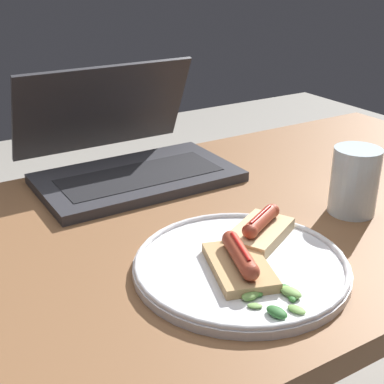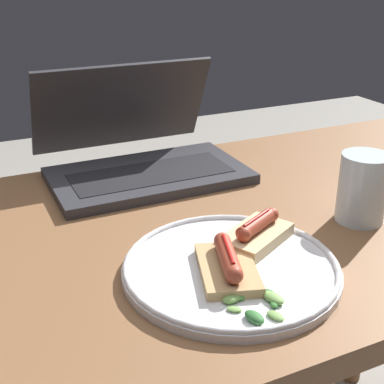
% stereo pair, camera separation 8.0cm
% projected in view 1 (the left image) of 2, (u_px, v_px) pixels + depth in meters
% --- Properties ---
extents(desk, '(1.34, 0.66, 0.77)m').
position_uv_depth(desk, '(218.00, 273.00, 0.89)').
color(desk, brown).
rests_on(desk, ground_plane).
extents(laptop, '(0.36, 0.29, 0.20)m').
position_uv_depth(laptop, '(127.00, 156.00, 1.00)').
color(laptop, '#2D2D33').
rests_on(laptop, desk).
extents(plate, '(0.29, 0.29, 0.02)m').
position_uv_depth(plate, '(241.00, 265.00, 0.71)').
color(plate, silver).
rests_on(plate, desk).
extents(sausage_toast_left, '(0.10, 0.13, 0.04)m').
position_uv_depth(sausage_toast_left, '(240.00, 262.00, 0.68)').
color(sausage_toast_left, tan).
rests_on(sausage_toast_left, plate).
extents(sausage_toast_middle, '(0.13, 0.11, 0.04)m').
position_uv_depth(sausage_toast_middle, '(262.00, 229.00, 0.76)').
color(sausage_toast_middle, '#D6B784').
rests_on(sausage_toast_middle, plate).
extents(salad_pile, '(0.07, 0.09, 0.01)m').
position_uv_depth(salad_pile, '(271.00, 296.00, 0.63)').
color(salad_pile, '#709E4C').
rests_on(salad_pile, plate).
extents(drinking_glass, '(0.08, 0.08, 0.11)m').
position_uv_depth(drinking_glass, '(355.00, 181.00, 0.85)').
color(drinking_glass, silver).
rests_on(drinking_glass, desk).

